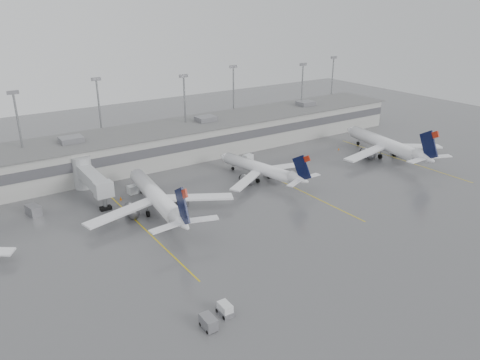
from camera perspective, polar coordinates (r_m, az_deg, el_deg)
ground at (r=75.95m, az=8.37°, el=-9.46°), size 260.00×260.00×0.00m
terminal at (r=119.70m, az=-10.37°, el=4.23°), size 152.00×17.00×9.45m
light_masts at (r=122.88m, az=-11.73°, el=8.37°), size 142.40×8.00×20.60m
jet_bridge_right at (r=102.40m, az=-18.00°, el=0.40°), size 4.00×17.20×7.00m
stand_markings at (r=92.85m, az=-1.55°, el=-3.25°), size 105.25×40.00×0.01m
jet_mid_left at (r=90.06m, az=-10.01°, el=-2.12°), size 28.93×32.57×10.55m
jet_mid_right at (r=105.41m, az=2.70°, el=1.39°), size 23.79×26.93×8.80m
jet_far_right at (r=126.62m, az=17.49°, el=4.16°), size 29.70×33.58×10.94m
baggage_tug at (r=63.26m, az=-1.83°, el=-15.55°), size 1.65×2.50×1.59m
baggage_cart at (r=61.00m, az=-3.86°, el=-16.92°), size 1.51×2.58×1.64m
gse_uld_b at (r=101.36m, az=-12.83°, el=-1.10°), size 2.69×2.00×1.75m
gse_uld_c at (r=118.22m, az=0.98°, el=2.69°), size 2.73×2.07×1.76m
gse_loader at (r=97.20m, az=-23.88°, el=-3.39°), size 2.68×3.54×1.97m
cone_b at (r=98.65m, az=-14.34°, el=-2.18°), size 0.48×0.48×0.77m
cone_c at (r=108.77m, az=4.35°, el=0.64°), size 0.42×0.42×0.66m
cone_d at (r=130.32m, az=11.94°, el=3.74°), size 0.38×0.38×0.61m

